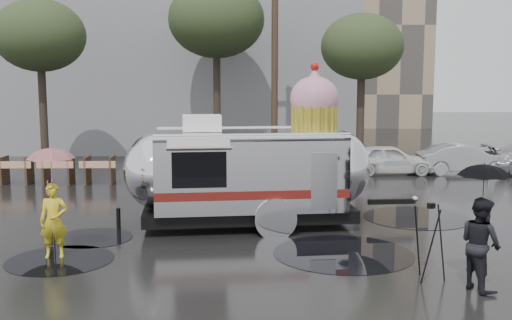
{
  "coord_description": "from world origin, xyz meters",
  "views": [
    {
      "loc": [
        1.19,
        -11.61,
        3.7
      ],
      "look_at": [
        1.5,
        3.54,
        1.7
      ],
      "focal_mm": 42.0,
      "sensor_mm": 36.0,
      "label": 1
    }
  ],
  "objects_px": {
    "person_right": "(481,244)",
    "tripod": "(430,235)",
    "airstream_trailer": "(252,168)",
    "person_left": "(54,221)"
  },
  "relations": [
    {
      "from": "person_right",
      "to": "tripod",
      "type": "distance_m",
      "value": 0.91
    },
    {
      "from": "person_right",
      "to": "tripod",
      "type": "xyz_separation_m",
      "value": [
        -0.74,
        0.54,
        0.03
      ]
    },
    {
      "from": "airstream_trailer",
      "to": "tripod",
      "type": "height_order",
      "value": "airstream_trailer"
    },
    {
      "from": "tripod",
      "to": "person_right",
      "type": "bearing_deg",
      "value": -52.42
    },
    {
      "from": "person_left",
      "to": "tripod",
      "type": "distance_m",
      "value": 7.64
    },
    {
      "from": "person_left",
      "to": "person_right",
      "type": "height_order",
      "value": "person_right"
    },
    {
      "from": "person_right",
      "to": "airstream_trailer",
      "type": "bearing_deg",
      "value": 20.55
    },
    {
      "from": "person_left",
      "to": "tripod",
      "type": "bearing_deg",
      "value": -19.43
    },
    {
      "from": "airstream_trailer",
      "to": "person_right",
      "type": "distance_m",
      "value": 6.36
    },
    {
      "from": "airstream_trailer",
      "to": "person_left",
      "type": "xyz_separation_m",
      "value": [
        -4.21,
        -2.77,
        -0.7
      ]
    }
  ]
}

